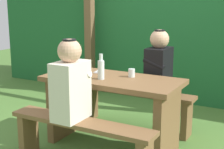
{
  "coord_description": "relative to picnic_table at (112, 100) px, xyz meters",
  "views": [
    {
      "loc": [
        1.62,
        -2.93,
        1.53
      ],
      "look_at": [
        0.0,
        0.0,
        0.77
      ],
      "focal_mm": 54.87,
      "sensor_mm": 36.0,
      "label": 1
    }
  ],
  "objects": [
    {
      "name": "cell_phone",
      "position": [
        -0.25,
        0.15,
        0.24
      ],
      "size": [
        0.09,
        0.15,
        0.01
      ],
      "primitive_type": "cube",
      "rotation": [
        0.0,
        0.0,
        0.17
      ],
      "color": "silver",
      "rests_on": "picnic_table"
    },
    {
      "name": "person_black_coat",
      "position": [
        0.27,
        0.57,
        0.3
      ],
      "size": [
        0.25,
        0.35,
        0.72
      ],
      "color": "black",
      "rests_on": "bench_far"
    },
    {
      "name": "person_white_shirt",
      "position": [
        -0.1,
        -0.57,
        0.3
      ],
      "size": [
        0.25,
        0.35,
        0.72
      ],
      "color": "silver",
      "rests_on": "bench_near"
    },
    {
      "name": "bench_near",
      "position": [
        0.0,
        -0.58,
        -0.17
      ],
      "size": [
        1.4,
        0.24,
        0.46
      ],
      "color": "brown",
      "rests_on": "ground_plane"
    },
    {
      "name": "bench_far",
      "position": [
        0.0,
        0.58,
        -0.17
      ],
      "size": [
        1.4,
        0.24,
        0.46
      ],
      "color": "brown",
      "rests_on": "ground_plane"
    },
    {
      "name": "hedge_backdrop",
      "position": [
        0.0,
        2.31,
        0.38
      ],
      "size": [
        6.4,
        1.06,
        1.75
      ],
      "primitive_type": "cube",
      "color": "#1F612F",
      "rests_on": "ground_plane"
    },
    {
      "name": "picnic_table",
      "position": [
        0.0,
        0.0,
        0.0
      ],
      "size": [
        1.4,
        0.64,
        0.73
      ],
      "color": "brown",
      "rests_on": "ground_plane"
    },
    {
      "name": "bottle_left",
      "position": [
        -0.06,
        -0.11,
        0.34
      ],
      "size": [
        0.07,
        0.07,
        0.25
      ],
      "color": "silver",
      "rests_on": "picnic_table"
    },
    {
      "name": "pergola_post_left",
      "position": [
        -1.26,
        1.56,
        0.6
      ],
      "size": [
        0.12,
        0.12,
        2.2
      ],
      "primitive_type": "cube",
      "color": "brown",
      "rests_on": "ground_plane"
    },
    {
      "name": "ground_plane",
      "position": [
        0.0,
        0.0,
        -0.5
      ],
      "size": [
        12.0,
        12.0,
        0.0
      ],
      "primitive_type": "plane",
      "color": "#4D7733"
    },
    {
      "name": "drinking_glass",
      "position": [
        0.16,
        0.13,
        0.28
      ],
      "size": [
        0.07,
        0.07,
        0.08
      ],
      "primitive_type": "cylinder",
      "color": "silver",
      "rests_on": "picnic_table"
    }
  ]
}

